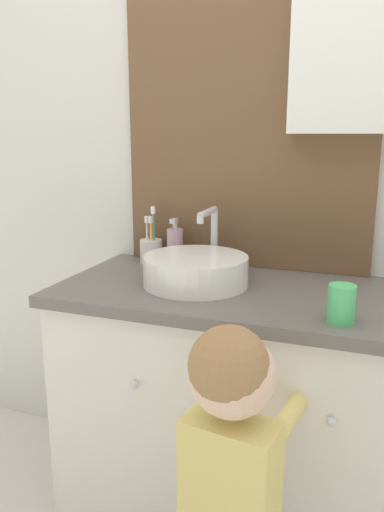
{
  "coord_description": "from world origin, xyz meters",
  "views": [
    {
      "loc": [
        0.32,
        -1.07,
        1.24
      ],
      "look_at": [
        -0.17,
        0.27,
        0.89
      ],
      "focal_mm": 35.0,
      "sensor_mm": 36.0,
      "label": 1
    }
  ],
  "objects_px": {
    "child_figure": "(231,470)",
    "drinking_cup": "(342,304)",
    "soap_dispenser": "(175,246)",
    "sink_basin": "(197,269)",
    "toothbrush_holder": "(151,249)"
  },
  "relations": [
    {
      "from": "child_figure",
      "to": "toothbrush_holder",
      "type": "bearing_deg",
      "value": 125.58
    },
    {
      "from": "soap_dispenser",
      "to": "child_figure",
      "type": "distance_m",
      "value": 0.86
    },
    {
      "from": "child_figure",
      "to": "sink_basin",
      "type": "bearing_deg",
      "value": 117.08
    },
    {
      "from": "drinking_cup",
      "to": "soap_dispenser",
      "type": "bearing_deg",
      "value": 146.96
    },
    {
      "from": "soap_dispenser",
      "to": "child_figure",
      "type": "height_order",
      "value": "soap_dispenser"
    },
    {
      "from": "toothbrush_holder",
      "to": "drinking_cup",
      "type": "relative_size",
      "value": 2.1
    },
    {
      "from": "drinking_cup",
      "to": "toothbrush_holder",
      "type": "bearing_deg",
      "value": 150.48
    },
    {
      "from": "sink_basin",
      "to": "soap_dispenser",
      "type": "distance_m",
      "value": 0.25
    },
    {
      "from": "child_figure",
      "to": "drinking_cup",
      "type": "bearing_deg",
      "value": 59.09
    },
    {
      "from": "drinking_cup",
      "to": "sink_basin",
      "type": "bearing_deg",
      "value": 157.12
    },
    {
      "from": "drinking_cup",
      "to": "child_figure",
      "type": "bearing_deg",
      "value": -120.91
    },
    {
      "from": "sink_basin",
      "to": "drinking_cup",
      "type": "height_order",
      "value": "sink_basin"
    },
    {
      "from": "sink_basin",
      "to": "toothbrush_holder",
      "type": "height_order",
      "value": "sink_basin"
    },
    {
      "from": "toothbrush_holder",
      "to": "drinking_cup",
      "type": "xyz_separation_m",
      "value": [
        0.68,
        -0.39,
        -0.0
      ]
    },
    {
      "from": "child_figure",
      "to": "drinking_cup",
      "type": "height_order",
      "value": "drinking_cup"
    }
  ]
}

